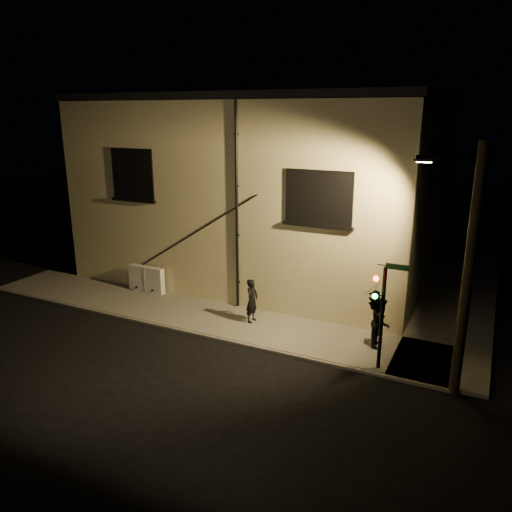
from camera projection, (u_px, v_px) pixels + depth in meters
The scene contains 8 objects.
ground at pixel (244, 345), 17.82m from camera, with size 90.00×90.00×0.00m, color black.
sidewalk at pixel (317, 308), 21.06m from camera, with size 21.00×16.00×0.12m.
building at pixel (272, 185), 25.61m from camera, with size 16.20×12.23×8.80m.
utility_cabinet at pixel (147, 279), 22.65m from camera, with size 1.80×0.30×1.18m, color white.
pedestrian_a at pixel (252, 301), 19.31m from camera, with size 0.63×0.41×1.73m, color black.
pedestrian_b at pixel (381, 322), 17.28m from camera, with size 0.86×0.67×1.78m, color black.
traffic_signal at pixel (376, 298), 15.37m from camera, with size 1.27×2.07×3.52m.
streetlamp_pole at pixel (466, 267), 13.85m from camera, with size 2.03×1.39×7.33m.
Camera 1 is at (7.55, -14.36, 8.04)m, focal length 35.00 mm.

